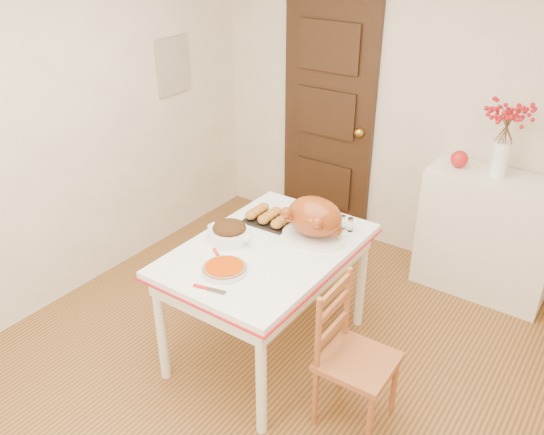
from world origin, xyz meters
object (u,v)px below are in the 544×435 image
Objects in this scene: sideboard at (487,235)px; pumpkin_pie at (224,268)px; kitchen_table at (268,300)px; chair_oak at (358,359)px; turkey_platter at (314,219)px.

pumpkin_pie is at bearing -117.26° from sideboard.
sideboard reaches higher than kitchen_table.
pumpkin_pie is (-0.97, -1.88, 0.34)m from sideboard.
kitchen_table is (-0.93, -1.51, -0.08)m from sideboard.
chair_oak reaches higher than kitchen_table.
sideboard reaches higher than pumpkin_pie.
sideboard is 2.27× the size of turkey_platter.
kitchen_table is 0.56m from pumpkin_pie.
pumpkin_pie is (-0.21, -0.62, -0.11)m from turkey_platter.
turkey_platter is (0.17, 0.26, 0.53)m from kitchen_table.
chair_oak is 3.46× the size of pumpkin_pie.
pumpkin_pie is at bearing -95.86° from kitchen_table.
sideboard is at bearing 62.74° from pumpkin_pie.
turkey_platter is at bearing 56.73° from kitchen_table.
kitchen_table is 0.61m from turkey_platter.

